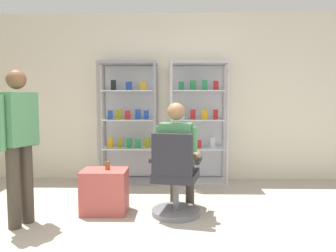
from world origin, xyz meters
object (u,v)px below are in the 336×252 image
(display_cabinet_left, at_px, (129,122))
(storage_crate, at_px, (105,191))
(seated_shopkeeper, at_px, (178,152))
(display_cabinet_right, at_px, (198,122))
(office_chair, at_px, (175,182))
(standing_customer, at_px, (18,138))
(tea_glass, at_px, (108,166))

(display_cabinet_left, bearing_deg, storage_crate, -93.49)
(display_cabinet_left, distance_m, seated_shopkeeper, 1.63)
(display_cabinet_left, xyz_separation_m, display_cabinet_right, (1.10, 0.00, 0.00))
(display_cabinet_right, bearing_deg, office_chair, -103.15)
(display_cabinet_right, height_order, office_chair, display_cabinet_right)
(display_cabinet_left, height_order, standing_customer, display_cabinet_left)
(tea_glass, bearing_deg, seated_shopkeeper, 2.70)
(storage_crate, bearing_deg, office_chair, -7.68)
(office_chair, bearing_deg, display_cabinet_left, 114.86)
(seated_shopkeeper, bearing_deg, office_chair, -101.73)
(display_cabinet_left, distance_m, office_chair, 1.83)
(standing_customer, bearing_deg, tea_glass, 26.45)
(display_cabinet_right, bearing_deg, standing_customer, -136.74)
(office_chair, bearing_deg, standing_customer, -169.70)
(storage_crate, bearing_deg, standing_customer, -153.15)
(display_cabinet_left, height_order, tea_glass, display_cabinet_left)
(standing_customer, bearing_deg, display_cabinet_left, 64.56)
(storage_crate, xyz_separation_m, tea_glass, (0.04, 0.01, 0.30))
(display_cabinet_right, height_order, standing_customer, display_cabinet_right)
(seated_shopkeeper, bearing_deg, storage_crate, -176.69)
(seated_shopkeeper, distance_m, storage_crate, 0.97)
(display_cabinet_left, bearing_deg, standing_customer, -115.44)
(tea_glass, bearing_deg, display_cabinet_left, 87.87)
(office_chair, xyz_separation_m, storage_crate, (-0.82, 0.11, -0.14))
(office_chair, relative_size, standing_customer, 0.59)
(display_cabinet_left, height_order, display_cabinet_right, same)
(storage_crate, distance_m, tea_glass, 0.30)
(display_cabinet_right, height_order, seated_shopkeeper, display_cabinet_right)
(office_chair, relative_size, tea_glass, 10.19)
(display_cabinet_left, distance_m, storage_crate, 1.63)
(display_cabinet_right, relative_size, standing_customer, 1.17)
(office_chair, bearing_deg, storage_crate, 172.32)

